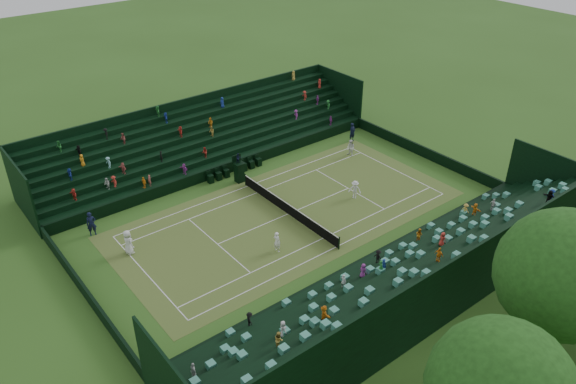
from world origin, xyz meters
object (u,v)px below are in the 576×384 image
(tennis_net, at_px, (288,208))
(umpire_chair, at_px, (239,170))
(player_far_west, at_px, (351,148))
(player_far_east, at_px, (355,190))
(player_near_west, at_px, (128,242))
(player_near_east, at_px, (277,242))

(tennis_net, relative_size, umpire_chair, 4.38)
(umpire_chair, relative_size, player_far_west, 1.69)
(player_far_west, relative_size, player_far_east, 1.01)
(umpire_chair, bearing_deg, player_far_east, 35.84)
(player_near_west, height_order, player_near_east, player_near_west)
(tennis_net, height_order, umpire_chair, umpire_chair)
(tennis_net, relative_size, player_far_west, 7.39)
(player_far_west, bearing_deg, player_near_west, -94.07)
(tennis_net, bearing_deg, player_near_west, -103.80)
(tennis_net, bearing_deg, player_far_east, 76.15)
(umpire_chair, bearing_deg, tennis_net, 0.54)
(player_near_east, bearing_deg, umpire_chair, -32.13)
(player_near_east, height_order, player_far_west, player_near_east)
(tennis_net, bearing_deg, player_near_east, -47.36)
(tennis_net, height_order, player_near_east, player_near_east)
(umpire_chair, distance_m, player_near_east, 10.47)
(player_near_east, bearing_deg, player_near_west, 40.47)
(tennis_net, relative_size, player_near_east, 7.29)
(player_near_west, bearing_deg, player_far_east, -112.57)
(umpire_chair, bearing_deg, player_near_east, -19.40)
(umpire_chair, relative_size, player_near_west, 1.43)
(player_near_west, xyz_separation_m, player_near_east, (6.14, 8.21, -0.13))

